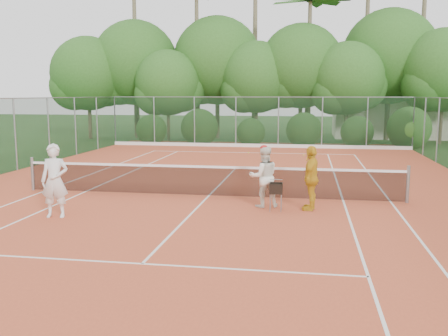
{
  "coord_description": "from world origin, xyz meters",
  "views": [
    {
      "loc": [
        2.99,
        -15.01,
        3.16
      ],
      "look_at": [
        0.69,
        -1.2,
        1.1
      ],
      "focal_mm": 40.0,
      "sensor_mm": 36.0,
      "label": 1
    }
  ],
  "objects_px": {
    "ball_hopper": "(276,189)",
    "player_center_grp": "(264,176)",
    "player_white": "(55,181)",
    "player_yellow": "(311,178)"
  },
  "relations": [
    {
      "from": "player_yellow",
      "to": "ball_hopper",
      "type": "relative_size",
      "value": 2.32
    },
    {
      "from": "player_yellow",
      "to": "player_center_grp",
      "type": "bearing_deg",
      "value": -85.57
    },
    {
      "from": "player_white",
      "to": "player_yellow",
      "type": "height_order",
      "value": "player_white"
    },
    {
      "from": "ball_hopper",
      "to": "player_yellow",
      "type": "bearing_deg",
      "value": 11.2
    },
    {
      "from": "player_yellow",
      "to": "ball_hopper",
      "type": "distance_m",
      "value": 1.02
    },
    {
      "from": "ball_hopper",
      "to": "player_center_grp",
      "type": "bearing_deg",
      "value": 125.02
    },
    {
      "from": "player_center_grp",
      "to": "player_yellow",
      "type": "height_order",
      "value": "player_yellow"
    },
    {
      "from": "player_white",
      "to": "player_center_grp",
      "type": "height_order",
      "value": "player_white"
    },
    {
      "from": "player_white",
      "to": "ball_hopper",
      "type": "distance_m",
      "value": 5.82
    },
    {
      "from": "player_white",
      "to": "player_center_grp",
      "type": "distance_m",
      "value": 5.6
    }
  ]
}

